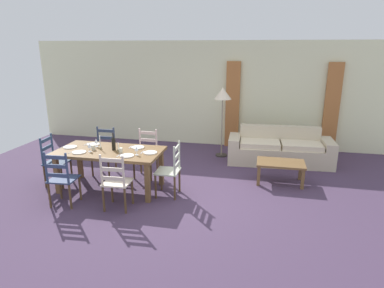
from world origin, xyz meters
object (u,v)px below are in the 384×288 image
object	(u,v)px
dining_chair_far_left	(104,151)
dining_chair_far_right	(146,154)
wine_glass_near_left	(90,146)
wine_glass_far_left	(96,141)
dining_chair_near_right	(116,182)
couch	(279,150)
wine_glass_near_right	(136,149)
dining_chair_near_left	(62,178)
coffee_cup_secondary	(93,147)
wine_bottle	(114,144)
standing_lamp	(223,98)
dining_table	(110,155)
dining_chair_head_west	(54,161)
coffee_cup_primary	(121,150)
coffee_table	(281,165)
dining_chair_head_east	(170,170)

from	to	relation	value
dining_chair_far_left	dining_chair_far_right	xyz separation A→B (m)	(0.90, 0.02, 0.00)
dining_chair_far_right	wine_glass_near_left	distance (m)	1.21
wine_glass_near_left	wine_glass_far_left	size ratio (longest dim) A/B	1.00
dining_chair_near_right	couch	world-z (taller)	dining_chair_near_right
couch	wine_glass_near_right	bearing A→B (deg)	-136.87
dining_chair_far_right	wine_glass_near_right	bearing A→B (deg)	-79.77
dining_chair_near_left	dining_chair_far_left	xyz separation A→B (m)	(-0.00, 1.51, 0.00)
dining_chair_near_right	coffee_cup_secondary	bearing A→B (deg)	136.89
wine_glass_near_left	dining_chair_far_left	bearing A→B (deg)	101.82
dining_chair_near_right	wine_bottle	xyz separation A→B (m)	(-0.37, 0.76, 0.39)
dining_chair_near_right	standing_lamp	distance (m)	3.48
dining_table	wine_glass_near_left	size ratio (longest dim) A/B	11.80
dining_chair_far_right	dining_chair_head_west	distance (m)	1.73
dining_chair_far_left	dining_table	bearing A→B (deg)	-56.48
wine_bottle	wine_glass_near_left	size ratio (longest dim) A/B	1.96
dining_chair_far_right	coffee_cup_secondary	bearing A→B (deg)	-132.36
dining_table	dining_chair_near_left	size ratio (longest dim) A/B	1.98
dining_chair_near_left	wine_glass_near_right	bearing A→B (deg)	30.97
dining_chair_head_west	wine_glass_near_right	xyz separation A→B (m)	(1.72, -0.13, 0.38)
coffee_cup_primary	coffee_table	distance (m)	3.02
dining_chair_near_right	wine_glass_far_left	bearing A→B (deg)	131.49
dining_chair_far_right	wine_glass_near_left	bearing A→B (deg)	-128.95
standing_lamp	dining_chair_near_right	bearing A→B (deg)	-112.54
dining_chair_near_left	dining_chair_head_west	world-z (taller)	same
dining_chair_head_west	coffee_cup_secondary	world-z (taller)	dining_chair_head_west
wine_glass_near_left	coffee_table	bearing A→B (deg)	18.52
wine_glass_near_right	dining_chair_head_west	bearing A→B (deg)	175.77
dining_chair_far_right	couch	xyz separation A→B (m)	(2.66, 1.45, -0.19)
dining_chair_far_right	standing_lamp	size ratio (longest dim) A/B	0.59
dining_table	coffee_cup_primary	world-z (taller)	coffee_cup_primary
dining_chair_head_west	wine_glass_near_left	distance (m)	0.93
dining_chair_far_left	coffee_cup_secondary	distance (m)	0.85
dining_chair_head_east	wine_bottle	distance (m)	1.15
dining_table	dining_chair_head_east	world-z (taller)	dining_chair_head_east
dining_chair_near_left	dining_chair_head_east	world-z (taller)	same
dining_chair_far_right	dining_chair_head_west	world-z (taller)	same
dining_chair_far_right	couch	size ratio (longest dim) A/B	0.41
wine_glass_near_left	coffee_cup_secondary	world-z (taller)	wine_glass_near_left
wine_bottle	standing_lamp	bearing A→B (deg)	54.59
wine_glass_near_right	coffee_cup_primary	bearing A→B (deg)	170.29
wine_glass_far_left	wine_glass_near_left	bearing A→B (deg)	-83.60
dining_chair_far_right	dining_chair_head_west	size ratio (longest dim) A/B	1.00
wine_glass_near_left	coffee_cup_secondary	size ratio (longest dim) A/B	1.79
wine_bottle	wine_glass_far_left	distance (m)	0.42
dining_chair_head_west	wine_glass_near_left	size ratio (longest dim) A/B	5.96
dining_chair_head_west	coffee_cup_primary	distance (m)	1.44
coffee_cup_primary	standing_lamp	xyz separation A→B (m)	(1.47, 2.47, 0.62)
dining_table	dining_chair_near_left	distance (m)	0.94
dining_chair_head_west	wine_glass_far_left	bearing A→B (deg)	12.46
wine_glass_near_right	coffee_cup_primary	size ratio (longest dim) A/B	1.79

